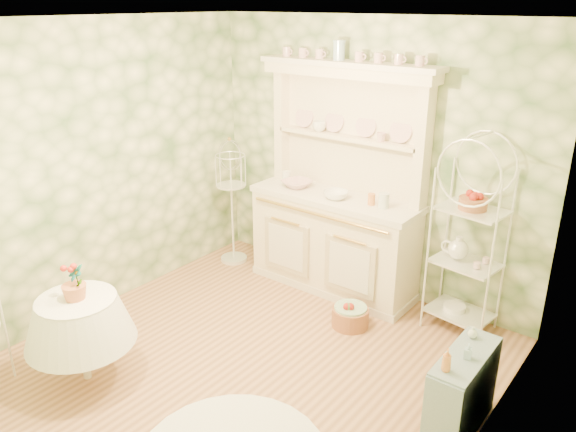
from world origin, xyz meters
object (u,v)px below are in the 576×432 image
Objects in this scene: kitchen_dresser at (335,182)px; round_table at (83,343)px; birdcage_stand at (232,201)px; side_shelf at (462,392)px; floor_basket at (350,315)px; bakers_rack at (469,236)px.

kitchen_dresser is 2.70m from round_table.
kitchen_dresser is at bearing 7.86° from birdcage_stand.
side_shelf is 1.10× the size of round_table.
birdcage_stand is 1.94m from floor_basket.
round_table reaches higher than floor_basket.
birdcage_stand is at bearing -167.48° from bakers_rack.
floor_basket is at bearing -44.33° from kitchen_dresser.
birdcage_stand is (-2.60, -0.22, -0.18)m from bakers_rack.
bakers_rack is 5.41× the size of floor_basket.
floor_basket is at bearing 150.54° from side_shelf.
round_table is (-0.70, -2.48, -0.82)m from kitchen_dresser.
kitchen_dresser is 1.37m from bakers_rack.
side_shelf is 2.13× the size of floor_basket.
side_shelf is at bearing -60.57° from bakers_rack.
bakers_rack is 2.80× the size of round_table.
bakers_rack is 1.28m from floor_basket.
bakers_rack is at bearing 109.75° from side_shelf.
round_table is 2.32m from floor_basket.
kitchen_dresser is 1.26× the size of bakers_rack.
round_table is 1.93× the size of floor_basket.
side_shelf is (0.51, -1.27, -0.60)m from bakers_rack.
side_shelf is 0.49× the size of birdcage_stand.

